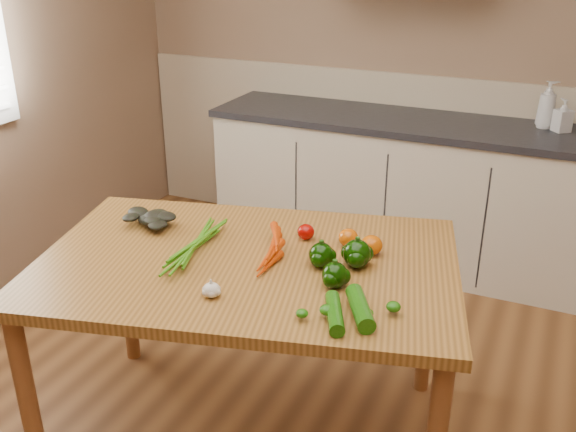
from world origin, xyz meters
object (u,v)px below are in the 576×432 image
Objects in this scene: table at (248,281)px; leafy_greens at (151,214)px; zucchini_b at (335,313)px; soap_bottle_a at (547,105)px; tomato_c at (372,245)px; soap_bottle_b at (563,116)px; garlic_bulb at (211,290)px; carrot_bunch at (247,246)px; tomato_b at (348,237)px; zucchini_a at (360,308)px; pepper_c at (335,275)px; pepper_a at (321,255)px; pepper_b at (357,254)px; tomato_a at (306,232)px.

table is 0.52m from leafy_greens.
soap_bottle_a is at bearing 78.87° from zucchini_b.
tomato_c is at bearing 15.01° from table.
soap_bottle_b is 3.09× the size of garlic_bulb.
carrot_bunch is at bearing 96.12° from garlic_bulb.
leafy_greens reaches higher than tomato_c.
carrot_bunch is 3.76× the size of tomato_b.
soap_bottle_b is 2.30m from leafy_greens.
tomato_b is 0.49m from zucchini_a.
pepper_a is at bearing 128.79° from pepper_c.
soap_bottle_a reaches higher than carrot_bunch.
zucchini_a reaches higher than table.
pepper_a is 0.20m from tomato_b.
tomato_b is 0.36× the size of zucchini_a.
zucchini_b is at bearing -86.20° from tomato_c.
pepper_b reaches higher than carrot_bunch.
pepper_c is (0.09, -0.12, -0.00)m from pepper_a.
tomato_a is at bearing 127.38° from pepper_c.
pepper_c is (0.34, 0.22, 0.02)m from garlic_bulb.
tomato_c is at bearing -4.51° from tomato_a.
zucchini_a is (-0.36, -2.13, -0.19)m from soap_bottle_a.
pepper_c is 0.38m from tomato_a.
soap_bottle_b reaches higher than garlic_bulb.
leafy_greens is at bearing -167.00° from tomato_a.
garlic_bulb is at bearing -169.92° from zucchini_a.
pepper_c is at bearing -97.18° from pepper_b.
pepper_c is (0.36, -0.06, 0.13)m from table.
tomato_c reaches higher than zucchini_a.
leafy_greens is 1.04× the size of zucchini_a.
garlic_bulb is at bearing -125.96° from pepper_a.
soap_bottle_b is at bearing 66.75° from garlic_bulb.
pepper_c reaches higher than zucchini_b.
leafy_greens is at bearing -172.23° from tomato_c.
table is 6.53× the size of soap_bottle_a.
zucchini_a is (0.98, -0.30, -0.03)m from leafy_greens.
pepper_c is (-0.02, -0.17, -0.01)m from pepper_b.
pepper_b is at bearing 82.82° from pepper_c.
zucchini_b is at bearing -141.21° from zucchini_a.
tomato_c is 0.41× the size of zucchini_b.
soap_bottle_a is 2.38m from garlic_bulb.
pepper_c is at bearing -52.62° from tomato_a.
tomato_a is at bearing 48.01° from table.
tomato_b is (-0.65, -1.63, -0.15)m from soap_bottle_b.
tomato_c is at bearing 7.77° from leafy_greens.
soap_bottle_a is at bearing 51.89° from table.
leafy_greens is 0.86m from pepper_b.
zucchini_b is at bearing 152.46° from soap_bottle_a.
tomato_b is at bearing 119.57° from pepper_b.
pepper_c is at bearing -51.21° from pepper_a.
carrot_bunch is 0.40m from pepper_b.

